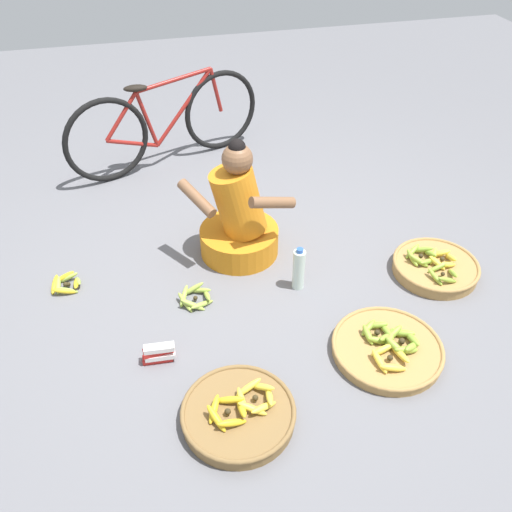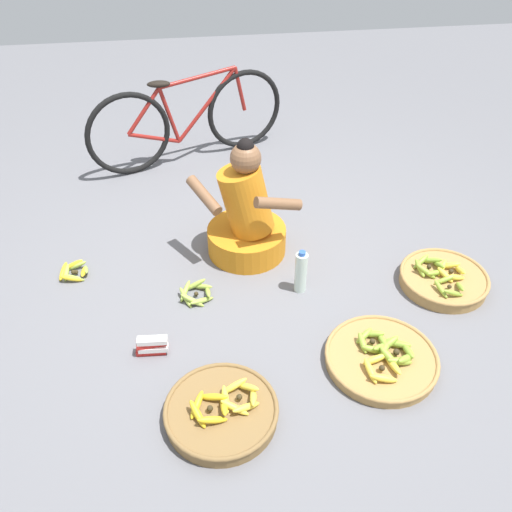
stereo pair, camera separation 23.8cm
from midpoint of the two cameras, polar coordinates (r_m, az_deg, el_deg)
ground_plane at (r=3.42m, az=-2.80°, el=-2.59°), size 10.00×10.00×0.00m
vendor_woman_front at (r=3.48m, az=-3.81°, el=3.87°), size 0.70×0.52×0.83m
bicycle_leaning at (r=4.57m, az=-11.00°, el=13.57°), size 1.62×0.61×0.73m
banana_basket_front_center at (r=3.58m, az=16.63°, el=-1.14°), size 0.54×0.54×0.15m
banana_basket_mid_right at (r=2.70m, az=-4.48°, el=-16.34°), size 0.56×0.56×0.15m
banana_basket_back_left at (r=3.02m, az=11.53°, el=-9.57°), size 0.60×0.60×0.13m
loose_bananas_mid_left at (r=3.58m, az=-21.24°, el=-2.81°), size 0.20×0.18×0.08m
loose_bananas_back_center at (r=3.28m, az=-8.58°, el=-4.42°), size 0.22×0.23×0.09m
water_bottle at (r=3.27m, az=2.47°, el=-1.48°), size 0.07×0.07×0.30m
packet_carton_stack at (r=2.97m, az=-12.53°, el=-10.09°), size 0.18×0.07×0.12m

